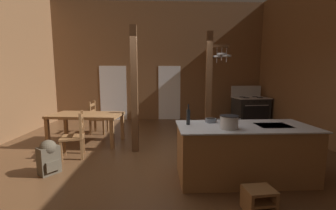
% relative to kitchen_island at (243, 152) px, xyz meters
% --- Properties ---
extents(ground_plane, '(8.59, 9.33, 0.10)m').
position_rel_kitchen_island_xyz_m(ground_plane, '(-1.38, 0.70, -0.49)').
color(ground_plane, brown).
extents(wall_back, '(8.59, 0.14, 4.38)m').
position_rel_kitchen_island_xyz_m(wall_back, '(-1.38, 5.03, 1.75)').
color(wall_back, brown).
rests_on(wall_back, ground_plane).
extents(glazed_door_back_left, '(1.00, 0.01, 2.05)m').
position_rel_kitchen_island_xyz_m(glazed_door_back_left, '(-3.13, 4.96, 0.58)').
color(glazed_door_back_left, white).
rests_on(glazed_door_back_left, ground_plane).
extents(glazed_panel_back_right, '(0.84, 0.01, 2.05)m').
position_rel_kitchen_island_xyz_m(glazed_panel_back_right, '(-0.99, 4.96, 0.58)').
color(glazed_panel_back_right, white).
rests_on(glazed_panel_back_right, ground_plane).
extents(kitchen_island, '(2.17, 0.98, 0.88)m').
position_rel_kitchen_island_xyz_m(kitchen_island, '(0.00, 0.00, 0.00)').
color(kitchen_island, olive).
rests_on(kitchen_island, ground_plane).
extents(stove_range, '(1.22, 0.92, 1.32)m').
position_rel_kitchen_island_xyz_m(stove_range, '(1.83, 4.10, 0.04)').
color(stove_range, black).
rests_on(stove_range, ground_plane).
extents(support_post_with_pot_rack, '(0.61, 0.27, 2.73)m').
position_rel_kitchen_island_xyz_m(support_post_with_pot_rack, '(-0.12, 1.94, 1.05)').
color(support_post_with_pot_rack, brown).
rests_on(support_post_with_pot_rack, ground_plane).
extents(support_post_center, '(0.14, 0.14, 2.73)m').
position_rel_kitchen_island_xyz_m(support_post_center, '(-1.92, 1.38, 0.93)').
color(support_post_center, brown).
rests_on(support_post_center, ground_plane).
extents(step_stool, '(0.39, 0.31, 0.30)m').
position_rel_kitchen_island_xyz_m(step_stool, '(-0.14, -0.90, -0.26)').
color(step_stool, brown).
rests_on(step_stool, ground_plane).
extents(dining_table, '(1.81, 1.13, 0.74)m').
position_rel_kitchen_island_xyz_m(dining_table, '(-3.20, 2.02, 0.21)').
color(dining_table, olive).
rests_on(dining_table, ground_plane).
extents(ladderback_chair_near_window, '(0.47, 0.47, 0.95)m').
position_rel_kitchen_island_xyz_m(ladderback_chair_near_window, '(-3.21, 2.97, 0.01)').
color(ladderback_chair_near_window, brown).
rests_on(ladderback_chair_near_window, ground_plane).
extents(ladderback_chair_by_post, '(0.53, 0.53, 0.95)m').
position_rel_kitchen_island_xyz_m(ladderback_chair_by_post, '(-3.11, 1.04, 0.01)').
color(ladderback_chair_by_post, brown).
rests_on(ladderback_chair_by_post, ground_plane).
extents(backpack, '(0.39, 0.39, 0.60)m').
position_rel_kitchen_island_xyz_m(backpack, '(-3.28, 0.28, -0.13)').
color(backpack, '#4C4233').
rests_on(backpack, ground_plane).
extents(stockpot_on_counter, '(0.35, 0.28, 0.20)m').
position_rel_kitchen_island_xyz_m(stockpot_on_counter, '(-0.32, -0.19, 0.54)').
color(stockpot_on_counter, '#B7BABF').
rests_on(stockpot_on_counter, kitchen_island).
extents(mixing_bowl_on_counter, '(0.19, 0.19, 0.07)m').
position_rel_kitchen_island_xyz_m(mixing_bowl_on_counter, '(-0.49, 0.27, 0.48)').
color(mixing_bowl_on_counter, slate).
rests_on(mixing_bowl_on_counter, kitchen_island).
extents(bottle_tall_on_counter, '(0.06, 0.06, 0.34)m').
position_rel_kitchen_island_xyz_m(bottle_tall_on_counter, '(-0.90, 0.11, 0.58)').
color(bottle_tall_on_counter, '#1E2328').
rests_on(bottle_tall_on_counter, kitchen_island).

